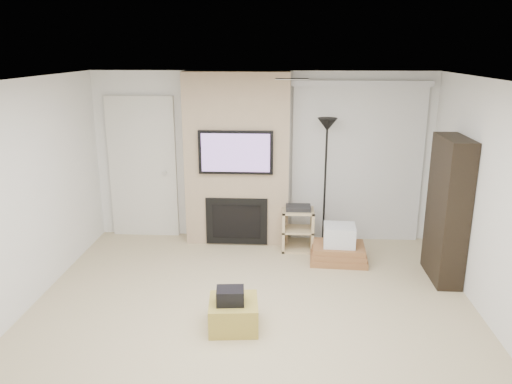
# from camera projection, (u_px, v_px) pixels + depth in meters

# --- Properties ---
(floor) EXTENTS (5.00, 5.50, 0.00)m
(floor) POSITION_uv_depth(u_px,v_px,m) (249.00, 332.00, 5.13)
(floor) COLOR #C6B48B
(floor) RESTS_ON ground
(ceiling) EXTENTS (5.00, 5.50, 0.00)m
(ceiling) POSITION_uv_depth(u_px,v_px,m) (248.00, 84.00, 4.43)
(ceiling) COLOR white
(ceiling) RESTS_ON wall_back
(wall_back) EXTENTS (5.00, 0.00, 2.50)m
(wall_back) POSITION_uv_depth(u_px,v_px,m) (262.00, 157.00, 7.42)
(wall_back) COLOR white
(wall_back) RESTS_ON ground
(hvac_vent) EXTENTS (0.35, 0.18, 0.01)m
(hvac_vent) POSITION_uv_depth(u_px,v_px,m) (292.00, 79.00, 5.18)
(hvac_vent) COLOR silver
(hvac_vent) RESTS_ON ceiling
(ottoman) EXTENTS (0.54, 0.54, 0.30)m
(ottoman) POSITION_uv_depth(u_px,v_px,m) (234.00, 314.00, 5.17)
(ottoman) COLOR #AB963D
(ottoman) RESTS_ON floor
(black_bag) EXTENTS (0.30, 0.25, 0.16)m
(black_bag) POSITION_uv_depth(u_px,v_px,m) (230.00, 296.00, 5.07)
(black_bag) COLOR black
(black_bag) RESTS_ON ottoman
(fireplace_wall) EXTENTS (1.50, 0.47, 2.50)m
(fireplace_wall) POSITION_uv_depth(u_px,v_px,m) (237.00, 160.00, 7.24)
(fireplace_wall) COLOR tan
(fireplace_wall) RESTS_ON floor
(entry_door) EXTENTS (1.02, 0.11, 2.14)m
(entry_door) POSITION_uv_depth(u_px,v_px,m) (143.00, 168.00, 7.54)
(entry_door) COLOR silver
(entry_door) RESTS_ON floor
(vertical_blinds) EXTENTS (1.98, 0.10, 2.37)m
(vertical_blinds) POSITION_uv_depth(u_px,v_px,m) (357.00, 157.00, 7.29)
(vertical_blinds) COLOR silver
(vertical_blinds) RESTS_ON floor
(floor_lamp) EXTENTS (0.28, 0.28, 1.88)m
(floor_lamp) POSITION_uv_depth(u_px,v_px,m) (326.00, 147.00, 6.97)
(floor_lamp) COLOR black
(floor_lamp) RESTS_ON floor
(av_stand) EXTENTS (0.45, 0.38, 0.66)m
(av_stand) POSITION_uv_depth(u_px,v_px,m) (298.00, 227.00, 7.14)
(av_stand) COLOR #CDB585
(av_stand) RESTS_ON floor
(box_stack) EXTENTS (0.79, 0.62, 0.51)m
(box_stack) POSITION_uv_depth(u_px,v_px,m) (339.00, 247.00, 6.79)
(box_stack) COLOR #96623A
(box_stack) RESTS_ON floor
(bookshelf) EXTENTS (0.30, 0.80, 1.80)m
(bookshelf) POSITION_uv_depth(u_px,v_px,m) (448.00, 210.00, 6.10)
(bookshelf) COLOR black
(bookshelf) RESTS_ON floor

